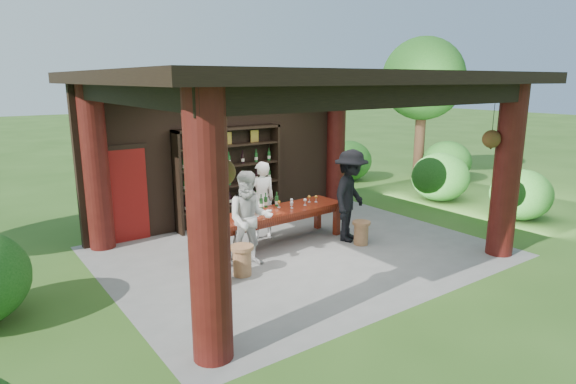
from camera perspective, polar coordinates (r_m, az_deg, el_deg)
ground at (r=9.76m, az=1.38°, el=-7.03°), size 90.00×90.00×0.00m
pavilion at (r=9.57m, az=-0.16°, el=5.74°), size 7.50×6.00×3.60m
wine_shelf at (r=11.32m, az=-6.97°, el=1.83°), size 2.63×0.40×2.31m
tasting_table at (r=9.92m, az=-1.46°, el=-2.84°), size 3.22×1.02×0.75m
stool_near_left at (r=8.56m, az=-5.47°, el=-7.98°), size 0.41×0.41×0.54m
stool_near_right at (r=10.18m, az=8.66°, el=-4.74°), size 0.38×0.38×0.50m
stool_far_left at (r=8.19m, az=-8.27°, el=-9.26°), size 0.38×0.38×0.49m
host at (r=10.36m, az=-3.14°, el=-0.97°), size 0.67×0.49×1.68m
guest_woman at (r=8.82m, az=-4.58°, el=-3.20°), size 1.06×0.96×1.77m
guest_man at (r=10.23m, az=7.41°, el=-0.44°), size 1.46×1.25×1.96m
table_bottles at (r=10.09m, az=-2.40°, el=-0.97°), size 0.47×0.14×0.31m
table_glasses at (r=10.07m, az=-0.17°, el=-1.46°), size 2.14×0.37×0.15m
napkin_basket at (r=9.49m, az=-4.19°, el=-2.44°), size 0.27×0.20×0.14m
shrubs at (r=12.02m, az=6.65°, el=-0.48°), size 21.06×9.06×1.36m
trees at (r=12.64m, az=11.67°, el=12.91°), size 21.61×9.80×4.80m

